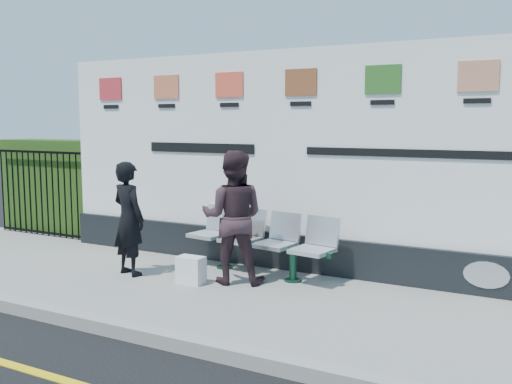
% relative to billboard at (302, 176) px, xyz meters
% --- Properties ---
extents(ground, '(80.00, 80.00, 0.00)m').
position_rel_billboard_xyz_m(ground, '(-0.50, -3.85, -1.42)').
color(ground, black).
extents(pavement, '(14.00, 3.00, 0.12)m').
position_rel_billboard_xyz_m(pavement, '(-0.50, -1.35, -1.36)').
color(pavement, gray).
rests_on(pavement, ground).
extents(kerb, '(14.00, 0.18, 0.14)m').
position_rel_billboard_xyz_m(kerb, '(-0.50, -2.85, -1.35)').
color(kerb, gray).
rests_on(kerb, ground).
extents(yellow_line, '(14.00, 0.10, 0.01)m').
position_rel_billboard_xyz_m(yellow_line, '(-0.50, -3.85, -1.42)').
color(yellow_line, yellow).
rests_on(yellow_line, ground).
extents(billboard, '(8.00, 0.30, 3.00)m').
position_rel_billboard_xyz_m(billboard, '(0.00, 0.00, 0.00)').
color(billboard, black).
rests_on(billboard, pavement).
extents(hedge, '(2.35, 0.70, 1.70)m').
position_rel_billboard_xyz_m(hedge, '(-5.08, 0.45, -0.45)').
color(hedge, '#294916').
rests_on(hedge, pavement).
extents(railing, '(2.05, 0.06, 1.54)m').
position_rel_billboard_xyz_m(railing, '(-5.08, -0.00, -0.53)').
color(railing, black).
rests_on(railing, pavement).
extents(bench, '(2.22, 0.86, 0.46)m').
position_rel_billboard_xyz_m(bench, '(-0.42, -0.51, -1.07)').
color(bench, silver).
rests_on(bench, pavement).
extents(woman_left, '(0.63, 0.49, 1.52)m').
position_rel_billboard_xyz_m(woman_left, '(-1.92, -1.32, -0.54)').
color(woman_left, black).
rests_on(woman_left, pavement).
extents(woman_right, '(0.99, 0.89, 1.68)m').
position_rel_billboard_xyz_m(woman_right, '(-0.51, -0.99, -0.46)').
color(woman_right, '#332127').
rests_on(woman_right, pavement).
extents(handbag_brown, '(0.32, 0.20, 0.23)m').
position_rel_billboard_xyz_m(handbag_brown, '(-0.70, -0.47, -0.72)').
color(handbag_brown, black).
rests_on(handbag_brown, bench).
extents(carrier_bag_white, '(0.34, 0.21, 0.34)m').
position_rel_billboard_xyz_m(carrier_bag_white, '(-0.95, -1.29, -1.13)').
color(carrier_bag_white, silver).
rests_on(carrier_bag_white, pavement).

